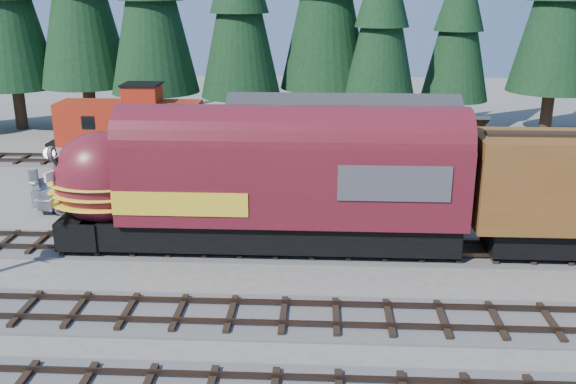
{
  "coord_description": "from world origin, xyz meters",
  "views": [
    {
      "loc": [
        -1.23,
        -21.54,
        10.83
      ],
      "look_at": [
        -2.54,
        4.0,
        2.63
      ],
      "focal_mm": 40.0,
      "sensor_mm": 36.0,
      "label": 1
    }
  ],
  "objects_px": {
    "caboose": "(131,126)",
    "pickup_truck_b": "(101,185)",
    "locomotive": "(248,188)",
    "pickup_truck_a": "(155,187)",
    "depot": "(344,148)"
  },
  "relations": [
    {
      "from": "depot",
      "to": "caboose",
      "type": "xyz_separation_m",
      "value": [
        -13.26,
        7.5,
        -0.61
      ]
    },
    {
      "from": "locomotive",
      "to": "pickup_truck_b",
      "type": "distance_m",
      "value": 10.3
    },
    {
      "from": "caboose",
      "to": "pickup_truck_b",
      "type": "distance_m",
      "value": 8.39
    },
    {
      "from": "pickup_truck_a",
      "to": "caboose",
      "type": "bearing_deg",
      "value": 7.41
    },
    {
      "from": "caboose",
      "to": "pickup_truck_a",
      "type": "relative_size",
      "value": 1.59
    },
    {
      "from": "locomotive",
      "to": "pickup_truck_a",
      "type": "height_order",
      "value": "locomotive"
    },
    {
      "from": "depot",
      "to": "locomotive",
      "type": "distance_m",
      "value": 7.76
    },
    {
      "from": "depot",
      "to": "pickup_truck_a",
      "type": "height_order",
      "value": "depot"
    },
    {
      "from": "pickup_truck_b",
      "to": "caboose",
      "type": "bearing_deg",
      "value": -20.06
    },
    {
      "from": "depot",
      "to": "pickup_truck_a",
      "type": "bearing_deg",
      "value": -178.8
    },
    {
      "from": "caboose",
      "to": "pickup_truck_b",
      "type": "height_order",
      "value": "caboose"
    },
    {
      "from": "locomotive",
      "to": "caboose",
      "type": "xyz_separation_m",
      "value": [
        -9.03,
        14.0,
        -0.41
      ]
    },
    {
      "from": "pickup_truck_a",
      "to": "pickup_truck_b",
      "type": "relative_size",
      "value": 0.82
    },
    {
      "from": "depot",
      "to": "caboose",
      "type": "bearing_deg",
      "value": 150.51
    },
    {
      "from": "caboose",
      "to": "locomotive",
      "type": "bearing_deg",
      "value": -57.17
    }
  ]
}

